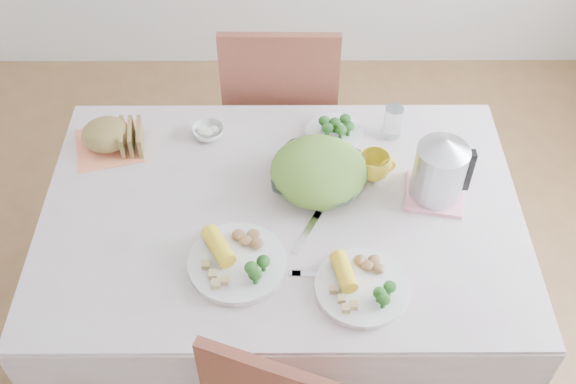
{
  "coord_description": "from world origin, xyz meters",
  "views": [
    {
      "loc": [
        0.01,
        -1.38,
        2.35
      ],
      "look_at": [
        0.02,
        0.02,
        0.82
      ],
      "focal_mm": 42.0,
      "sensor_mm": 36.0,
      "label": 1
    }
  ],
  "objects_px": {
    "dining_table": "(282,281)",
    "chair_far": "(281,115)",
    "dinner_plate_right": "(362,288)",
    "salad_bowl": "(318,178)",
    "electric_kettle": "(440,168)",
    "yellow_mug": "(374,166)",
    "dinner_plate_left": "(238,263)"
  },
  "relations": [
    {
      "from": "dining_table",
      "to": "chair_far",
      "type": "bearing_deg",
      "value": 90.44
    },
    {
      "from": "chair_far",
      "to": "dinner_plate_right",
      "type": "relative_size",
      "value": 3.78
    },
    {
      "from": "salad_bowl",
      "to": "electric_kettle",
      "type": "distance_m",
      "value": 0.38
    },
    {
      "from": "chair_far",
      "to": "yellow_mug",
      "type": "bearing_deg",
      "value": 116.05
    },
    {
      "from": "yellow_mug",
      "to": "chair_far",
      "type": "bearing_deg",
      "value": 115.32
    },
    {
      "from": "salad_bowl",
      "to": "dinner_plate_right",
      "type": "distance_m",
      "value": 0.42
    },
    {
      "from": "dining_table",
      "to": "chair_far",
      "type": "distance_m",
      "value": 0.79
    },
    {
      "from": "dinner_plate_right",
      "to": "yellow_mug",
      "type": "xyz_separation_m",
      "value": [
        0.07,
        0.45,
        0.03
      ]
    },
    {
      "from": "salad_bowl",
      "to": "yellow_mug",
      "type": "bearing_deg",
      "value": 13.43
    },
    {
      "from": "chair_far",
      "to": "dinner_plate_left",
      "type": "xyz_separation_m",
      "value": [
        -0.12,
        -1.01,
        0.31
      ]
    },
    {
      "from": "chair_far",
      "to": "dinner_plate_right",
      "type": "bearing_deg",
      "value": 102.74
    },
    {
      "from": "dinner_plate_left",
      "to": "electric_kettle",
      "type": "height_order",
      "value": "electric_kettle"
    },
    {
      "from": "dinner_plate_right",
      "to": "yellow_mug",
      "type": "height_order",
      "value": "yellow_mug"
    },
    {
      "from": "dinner_plate_left",
      "to": "chair_far",
      "type": "bearing_deg",
      "value": 83.14
    },
    {
      "from": "chair_far",
      "to": "dinner_plate_left",
      "type": "distance_m",
      "value": 1.06
    },
    {
      "from": "chair_far",
      "to": "dinner_plate_right",
      "type": "distance_m",
      "value": 1.16
    },
    {
      "from": "electric_kettle",
      "to": "salad_bowl",
      "type": "bearing_deg",
      "value": 164.75
    },
    {
      "from": "dinner_plate_right",
      "to": "electric_kettle",
      "type": "xyz_separation_m",
      "value": [
        0.26,
        0.36,
        0.11
      ]
    },
    {
      "from": "dining_table",
      "to": "yellow_mug",
      "type": "relative_size",
      "value": 12.77
    },
    {
      "from": "salad_bowl",
      "to": "electric_kettle",
      "type": "relative_size",
      "value": 1.29
    },
    {
      "from": "chair_far",
      "to": "salad_bowl",
      "type": "relative_size",
      "value": 3.48
    },
    {
      "from": "dining_table",
      "to": "chair_far",
      "type": "height_order",
      "value": "chair_far"
    },
    {
      "from": "dining_table",
      "to": "dinner_plate_left",
      "type": "xyz_separation_m",
      "value": [
        -0.13,
        -0.22,
        0.4
      ]
    },
    {
      "from": "salad_bowl",
      "to": "dinner_plate_right",
      "type": "xyz_separation_m",
      "value": [
        0.11,
        -0.41,
        -0.02
      ]
    },
    {
      "from": "dinner_plate_left",
      "to": "dinner_plate_right",
      "type": "distance_m",
      "value": 0.36
    },
    {
      "from": "dining_table",
      "to": "electric_kettle",
      "type": "distance_m",
      "value": 0.7
    },
    {
      "from": "salad_bowl",
      "to": "dinner_plate_right",
      "type": "relative_size",
      "value": 1.09
    },
    {
      "from": "dining_table",
      "to": "dinner_plate_right",
      "type": "relative_size",
      "value": 5.24
    },
    {
      "from": "yellow_mug",
      "to": "electric_kettle",
      "type": "relative_size",
      "value": 0.49
    },
    {
      "from": "dinner_plate_left",
      "to": "dinner_plate_right",
      "type": "xyz_separation_m",
      "value": [
        0.35,
        -0.09,
        0.0
      ]
    },
    {
      "from": "dining_table",
      "to": "electric_kettle",
      "type": "xyz_separation_m",
      "value": [
        0.48,
        0.06,
        0.51
      ]
    },
    {
      "from": "salad_bowl",
      "to": "dinner_plate_left",
      "type": "xyz_separation_m",
      "value": [
        -0.24,
        -0.32,
        -0.02
      ]
    }
  ]
}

